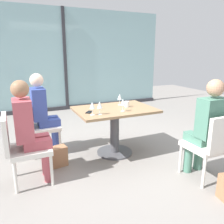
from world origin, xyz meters
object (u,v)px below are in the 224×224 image
object	(u,v)px
wine_glass_1	(120,97)
cell_phone_on_table	(89,112)
dining_table_main	(115,121)
wine_glass_3	(100,105)
person_side_end	(29,127)
handbag_1	(56,157)
chair_front_right	(212,143)
wine_glass_0	(123,102)
chair_far_left	(37,123)
person_far_left	(43,110)
coffee_cup	(127,104)
chair_side_end	(21,145)
person_front_right	(207,125)
wine_glass_2	(92,106)

from	to	relation	value
wine_glass_1	cell_phone_on_table	size ratio (longest dim) A/B	1.28
dining_table_main	cell_phone_on_table	size ratio (longest dim) A/B	8.21
dining_table_main	wine_glass_3	xyz separation A→B (m)	(-0.33, -0.23, 0.33)
person_side_end	handbag_1	world-z (taller)	person_side_end
chair_front_right	wine_glass_0	xyz separation A→B (m)	(-0.70, 1.01, 0.37)
chair_far_left	handbag_1	xyz separation A→B (m)	(0.17, -0.54, -0.36)
person_far_left	coffee_cup	distance (m)	1.30
dining_table_main	coffee_cup	xyz separation A→B (m)	(0.22, 0.02, 0.24)
wine_glass_0	handbag_1	size ratio (longest dim) A/B	0.62
chair_side_end	person_far_left	bearing A→B (deg)	64.66
person_front_right	person_side_end	bearing A→B (deg)	158.51
wine_glass_3	person_far_left	bearing A→B (deg)	132.92
chair_side_end	handbag_1	distance (m)	0.62
person_far_left	wine_glass_0	size ratio (longest dim) A/B	6.81
wine_glass_2	chair_front_right	bearing A→B (deg)	-40.52
dining_table_main	chair_far_left	world-z (taller)	chair_far_left
chair_far_left	person_side_end	size ratio (longest dim) A/B	0.69
wine_glass_3	coffee_cup	world-z (taller)	wine_glass_3
cell_phone_on_table	chair_front_right	bearing A→B (deg)	-7.45
chair_far_left	person_front_right	world-z (taller)	person_front_right
wine_glass_0	wine_glass_3	size ratio (longest dim) A/B	1.00
wine_glass_3	cell_phone_on_table	size ratio (longest dim) A/B	1.28
chair_far_left	wine_glass_0	distance (m)	1.37
coffee_cup	cell_phone_on_table	bearing A→B (deg)	-173.33
person_far_left	chair_far_left	bearing A→B (deg)	180.00
cell_phone_on_table	wine_glass_1	bearing A→B (deg)	59.04
chair_front_right	wine_glass_2	size ratio (longest dim) A/B	4.70
person_front_right	person_far_left	bearing A→B (deg)	137.54
chair_front_right	wine_glass_0	bearing A→B (deg)	124.75
wine_glass_2	cell_phone_on_table	size ratio (longest dim) A/B	1.28
chair_side_end	wine_glass_1	world-z (taller)	wine_glass_1
person_side_end	cell_phone_on_table	xyz separation A→B (m)	(0.83, 0.26, 0.03)
chair_front_right	cell_phone_on_table	xyz separation A→B (m)	(-1.16, 1.15, 0.24)
coffee_cup	handbag_1	xyz separation A→B (m)	(-1.15, -0.08, -0.64)
chair_front_right	person_side_end	bearing A→B (deg)	155.84
chair_front_right	handbag_1	world-z (taller)	chair_front_right
person_front_right	person_far_left	distance (m)	2.34
wine_glass_2	coffee_cup	world-z (taller)	wine_glass_2
wine_glass_2	person_front_right	bearing A→B (deg)	-37.28
wine_glass_0	chair_far_left	bearing A→B (deg)	149.10
chair_side_end	person_far_left	world-z (taller)	person_far_left
person_front_right	wine_glass_1	xyz separation A→B (m)	(-0.56, 1.28, 0.16)
chair_far_left	wine_glass_2	xyz separation A→B (m)	(0.67, -0.69, 0.37)
wine_glass_1	wine_glass_3	size ratio (longest dim) A/B	1.00
person_far_left	chair_side_end	bearing A→B (deg)	-115.34
handbag_1	chair_side_end	bearing A→B (deg)	-158.86
dining_table_main	wine_glass_2	bearing A→B (deg)	-153.88
wine_glass_0	wine_glass_3	distance (m)	0.37
dining_table_main	person_far_left	distance (m)	1.11
wine_glass_2	person_far_left	bearing A→B (deg)	128.92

